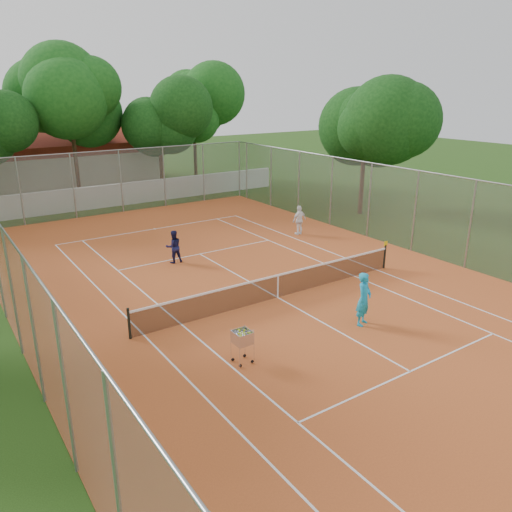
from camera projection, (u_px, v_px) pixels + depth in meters
ground at (278, 298)px, 19.31m from camera, size 120.00×120.00×0.00m
court_pad at (278, 298)px, 19.31m from camera, size 18.00×34.00×0.02m
court_lines at (278, 297)px, 19.30m from camera, size 10.98×23.78×0.01m
tennis_net at (278, 286)px, 19.15m from camera, size 11.88×0.10×0.98m
perimeter_fence at (278, 249)px, 18.67m from camera, size 18.00×34.00×4.00m
boundary_wall at (112, 195)px, 33.97m from camera, size 26.00×0.30×1.50m
clubhouse at (45, 159)px, 40.29m from camera, size 16.40×9.00×4.40m
tropical_trees at (92, 128)px, 34.96m from camera, size 29.00×19.00×10.00m
player_near at (364, 299)px, 16.85m from camera, size 0.80×0.68×1.87m
player_far_left at (174, 247)px, 22.92m from camera, size 0.81×0.66×1.54m
player_far_right at (299, 220)px, 27.35m from camera, size 0.98×0.48×1.62m
ball_hopper at (242, 346)px, 14.59m from camera, size 0.63×0.63×1.12m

